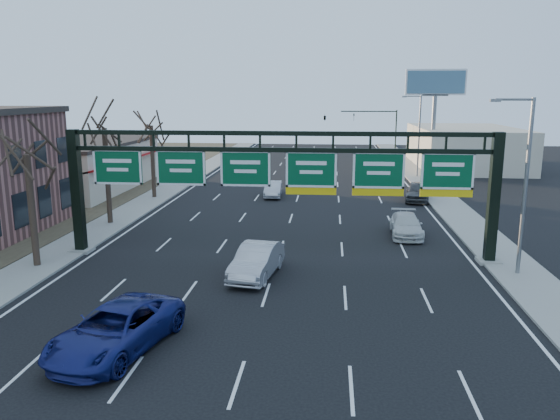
# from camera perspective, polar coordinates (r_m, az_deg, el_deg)

# --- Properties ---
(ground) EXTENTS (160.00, 160.00, 0.00)m
(ground) POSITION_cam_1_polar(r_m,az_deg,el_deg) (23.87, -2.05, -10.54)
(ground) COLOR black
(ground) RESTS_ON ground
(sidewalk_left) EXTENTS (3.00, 120.00, 0.12)m
(sidewalk_left) POSITION_cam_1_polar(r_m,az_deg,el_deg) (45.60, -14.92, 0.12)
(sidewalk_left) COLOR gray
(sidewalk_left) RESTS_ON ground
(sidewalk_right) EXTENTS (3.00, 120.00, 0.12)m
(sidewalk_right) POSITION_cam_1_polar(r_m,az_deg,el_deg) (43.97, 18.22, -0.52)
(sidewalk_right) COLOR gray
(sidewalk_right) RESTS_ON ground
(lane_markings) EXTENTS (21.60, 120.00, 0.01)m
(lane_markings) POSITION_cam_1_polar(r_m,az_deg,el_deg) (42.94, 1.34, -0.27)
(lane_markings) COLOR white
(lane_markings) RESTS_ON ground
(sign_gantry) EXTENTS (24.60, 1.20, 7.20)m
(sign_gantry) POSITION_cam_1_polar(r_m,az_deg,el_deg) (30.31, 0.11, 3.44)
(sign_gantry) COLOR black
(sign_gantry) RESTS_ON ground
(cream_strip) EXTENTS (10.90, 18.40, 4.70)m
(cream_strip) POSITION_cam_1_polar(r_m,az_deg,el_deg) (56.79, -20.21, 4.43)
(cream_strip) COLOR beige
(cream_strip) RESTS_ON ground
(building_right_distant) EXTENTS (12.00, 20.00, 5.00)m
(building_right_distant) POSITION_cam_1_polar(r_m,az_deg,el_deg) (74.17, 18.74, 6.26)
(building_right_distant) COLOR beige
(building_right_distant) RESTS_ON ground
(tree_gantry) EXTENTS (3.60, 3.60, 8.48)m
(tree_gantry) POSITION_cam_1_polar(r_m,az_deg,el_deg) (31.15, -25.12, 7.15)
(tree_gantry) COLOR #2D2219
(tree_gantry) RESTS_ON sidewalk_left
(tree_mid) EXTENTS (3.60, 3.60, 9.24)m
(tree_mid) POSITION_cam_1_polar(r_m,az_deg,el_deg) (40.06, -17.99, 9.60)
(tree_mid) COLOR #2D2219
(tree_mid) RESTS_ON sidewalk_left
(tree_far) EXTENTS (3.60, 3.60, 8.86)m
(tree_far) POSITION_cam_1_polar(r_m,az_deg,el_deg) (49.43, -13.39, 9.78)
(tree_far) COLOR #2D2219
(tree_far) RESTS_ON sidewalk_left
(streetlight_near) EXTENTS (2.15, 0.22, 9.00)m
(streetlight_near) POSITION_cam_1_polar(r_m,az_deg,el_deg) (29.74, 24.11, 3.11)
(streetlight_near) COLOR slate
(streetlight_near) RESTS_ON sidewalk_right
(streetlight_far) EXTENTS (2.15, 0.22, 9.00)m
(streetlight_far) POSITION_cam_1_polar(r_m,az_deg,el_deg) (62.72, 14.22, 7.95)
(streetlight_far) COLOR slate
(streetlight_far) RESTS_ON sidewalk_right
(billboard_right) EXTENTS (7.00, 0.50, 12.00)m
(billboard_right) POSITION_cam_1_polar(r_m,az_deg,el_deg) (67.93, 15.91, 11.51)
(billboard_right) COLOR slate
(billboard_right) RESTS_ON ground
(traffic_signal_mast) EXTENTS (10.16, 0.54, 7.00)m
(traffic_signal_mast) POSITION_cam_1_polar(r_m,az_deg,el_deg) (76.99, 7.48, 9.22)
(traffic_signal_mast) COLOR black
(traffic_signal_mast) RESTS_ON ground
(car_blue_suv) EXTENTS (4.10, 6.47, 1.66)m
(car_blue_suv) POSITION_cam_1_polar(r_m,az_deg,el_deg) (21.04, -16.74, -11.82)
(car_blue_suv) COLOR navy
(car_blue_suv) RESTS_ON ground
(car_silver_sedan) EXTENTS (2.50, 5.22, 1.65)m
(car_silver_sedan) POSITION_cam_1_polar(r_m,az_deg,el_deg) (27.93, -2.44, -5.34)
(car_silver_sedan) COLOR #ABAAAF
(car_silver_sedan) RESTS_ON ground
(car_white_wagon) EXTENTS (2.17, 4.94, 1.41)m
(car_white_wagon) POSITION_cam_1_polar(r_m,az_deg,el_deg) (36.81, 13.04, -1.55)
(car_white_wagon) COLOR silver
(car_white_wagon) RESTS_ON ground
(car_grey_far) EXTENTS (2.75, 5.10, 1.65)m
(car_grey_far) POSITION_cam_1_polar(r_m,az_deg,el_deg) (48.98, 14.18, 1.87)
(car_grey_far) COLOR #3E4043
(car_grey_far) RESTS_ON ground
(car_silver_distant) EXTENTS (1.60, 4.22, 1.37)m
(car_silver_distant) POSITION_cam_1_polar(r_m,az_deg,el_deg) (49.51, -0.71, 2.19)
(car_silver_distant) COLOR #B6B5BA
(car_silver_distant) RESTS_ON ground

